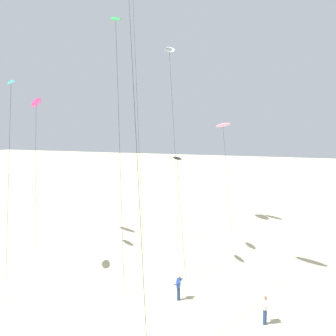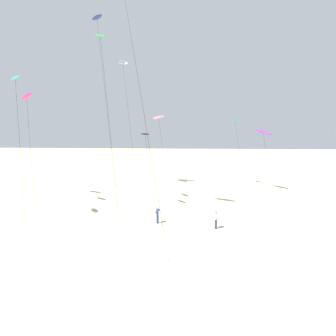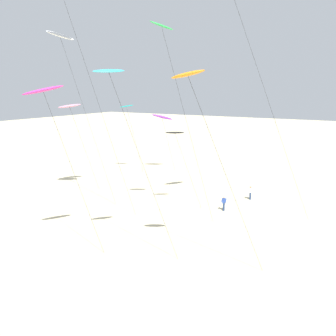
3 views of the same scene
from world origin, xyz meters
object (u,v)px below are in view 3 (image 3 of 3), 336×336
object	(u,v)px
kite_magenta	(44,91)
kite_teal	(127,107)
kite_flyer_middle	(224,203)
kite_green	(163,30)
kite_orange	(189,76)
kite_pink	(70,106)
kite_purple	(162,117)
kite_white	(60,37)
kite_cyan	(110,75)
kite_flyer_nearest	(250,193)
kite_black	(175,134)

from	to	relation	value
kite_magenta	kite_teal	bearing A→B (deg)	25.36
kite_magenta	kite_flyer_middle	bearing A→B (deg)	-24.71
kite_green	kite_teal	distance (m)	24.92
kite_orange	kite_teal	bearing A→B (deg)	44.28
kite_green	kite_pink	bearing A→B (deg)	75.97
kite_magenta	kite_flyer_middle	distance (m)	22.60
kite_magenta	kite_purple	bearing A→B (deg)	15.40
kite_white	kite_flyer_middle	bearing A→B (deg)	-66.94
kite_orange	kite_teal	xyz separation A→B (m)	(24.35, 23.74, -3.69)
kite_cyan	kite_teal	xyz separation A→B (m)	(25.51, 17.98, -3.85)
kite_pink	kite_flyer_nearest	xyz separation A→B (m)	(7.85, -21.87, -10.25)
kite_teal	kite_green	bearing A→B (deg)	-134.31
kite_pink	kite_green	bearing A→B (deg)	-104.03
kite_green	kite_magenta	xyz separation A→B (m)	(-10.78, 3.95, -5.44)
kite_green	kite_orange	bearing A→B (deg)	-138.90
kite_pink	kite_flyer_middle	bearing A→B (deg)	-83.73
kite_white	kite_orange	xyz separation A→B (m)	(-7.29, -19.45, -4.65)
kite_cyan	kite_purple	bearing A→B (deg)	25.04
kite_pink	kite_flyer_nearest	world-z (taller)	kite_pink
kite_white	kite_black	world-z (taller)	kite_white
kite_orange	kite_purple	world-z (taller)	kite_orange
kite_purple	kite_flyer_nearest	world-z (taller)	kite_purple
kite_white	kite_flyer_nearest	bearing A→B (deg)	-54.56
kite_teal	kite_flyer_middle	bearing A→B (deg)	-115.66
kite_flyer_middle	kite_black	bearing A→B (deg)	111.08
kite_cyan	kite_black	bearing A→B (deg)	9.60
kite_green	kite_black	xyz separation A→B (m)	(4.46, 1.17, -10.08)
kite_orange	kite_magenta	xyz separation A→B (m)	(-2.89, 10.83, -1.01)
kite_orange	kite_pink	world-z (taller)	kite_orange
kite_green	kite_flyer_nearest	bearing A→B (deg)	-23.29
kite_orange	kite_purple	xyz separation A→B (m)	(27.76, 19.28, -5.30)
kite_flyer_middle	kite_white	bearing A→B (deg)	113.06
kite_cyan	kite_flyer_nearest	size ratio (longest dim) A/B	8.90
kite_teal	kite_flyer_middle	size ratio (longest dim) A/B	6.57
kite_purple	kite_flyer_middle	xyz separation A→B (m)	(-13.43, -16.37, -8.00)
kite_cyan	kite_pink	world-z (taller)	kite_cyan
kite_teal	kite_flyer_middle	world-z (taller)	kite_teal
kite_cyan	kite_magenta	world-z (taller)	kite_cyan
kite_purple	kite_flyer_middle	distance (m)	22.63
kite_green	kite_pink	size ratio (longest dim) A/B	1.69
kite_magenta	kite_purple	world-z (taller)	kite_magenta
kite_orange	kite_teal	size ratio (longest dim) A/B	1.34
kite_orange	kite_black	bearing A→B (deg)	33.10
kite_white	kite_black	size ratio (longest dim) A/B	2.24
kite_black	kite_magenta	bearing A→B (deg)	169.66
kite_white	kite_black	bearing A→B (deg)	-66.06
kite_white	kite_cyan	xyz separation A→B (m)	(-8.45, -13.69, -4.49)
kite_white	kite_magenta	distance (m)	14.49
kite_orange	kite_flyer_middle	world-z (taller)	kite_orange
kite_orange	kite_flyer_nearest	size ratio (longest dim) A/B	8.83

